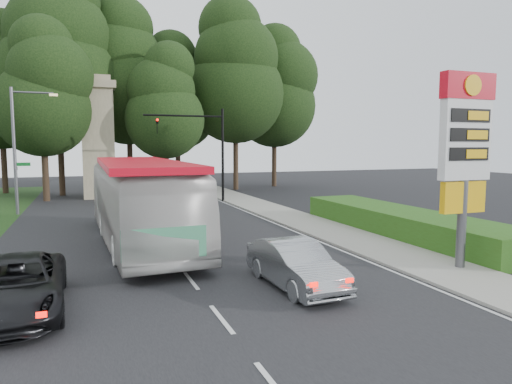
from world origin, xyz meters
name	(u,v)px	position (x,y,z in m)	size (l,w,h in m)	color
ground	(227,327)	(0.00, 0.00, 0.00)	(120.00, 120.00, 0.00)	black
road_surface	(155,236)	(0.00, 12.00, 0.01)	(14.00, 80.00, 0.02)	black
sidewalk_right	(311,224)	(8.50, 12.00, 0.06)	(3.00, 80.00, 0.12)	gray
hedge	(403,223)	(11.50, 8.00, 0.60)	(3.00, 14.00, 1.20)	#284C14
gas_station_pylon	(465,144)	(9.20, 1.99, 4.45)	(2.10, 0.45, 6.85)	#59595E
traffic_signal_mast	(206,142)	(5.68, 24.00, 4.67)	(6.10, 0.35, 7.20)	black
streetlight_signs	(18,145)	(-6.99, 22.01, 4.44)	(2.75, 0.98, 8.00)	#59595E
monument	(98,137)	(-2.00, 30.00, 5.10)	(3.00, 3.00, 10.05)	gray
tree_west_near	(0,83)	(-10.00, 37.00, 10.02)	(8.40, 8.40, 16.50)	#2D2116
tree_center_left	(57,55)	(-5.00, 33.00, 12.02)	(10.08, 10.08, 19.80)	#2D2116
tree_center_right	(128,75)	(1.00, 35.00, 11.02)	(9.24, 9.24, 18.15)	#2D2116
tree_east_near	(177,93)	(6.00, 37.00, 9.68)	(8.12, 8.12, 15.95)	#2D2116
tree_east_mid	(235,74)	(11.00, 33.00, 11.35)	(9.52, 9.52, 18.70)	#2D2116
tree_far_east	(274,89)	(16.00, 35.00, 10.35)	(8.68, 8.68, 17.05)	#2D2116
tree_monument_left	(42,89)	(-6.00, 29.00, 8.68)	(7.28, 7.28, 14.30)	#2D2116
tree_monument_right	(165,103)	(3.50, 29.50, 8.01)	(6.72, 6.72, 13.20)	#2D2116
transit_bus	(140,202)	(-0.84, 10.44, 1.86)	(3.13, 13.36, 3.72)	silver
sedan_silver	(295,264)	(2.89, 2.26, 0.72)	(1.53, 4.39, 1.45)	#9DA1A5
suv_charcoal	(15,286)	(-4.92, 2.84, 0.73)	(2.41, 5.23, 1.45)	black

